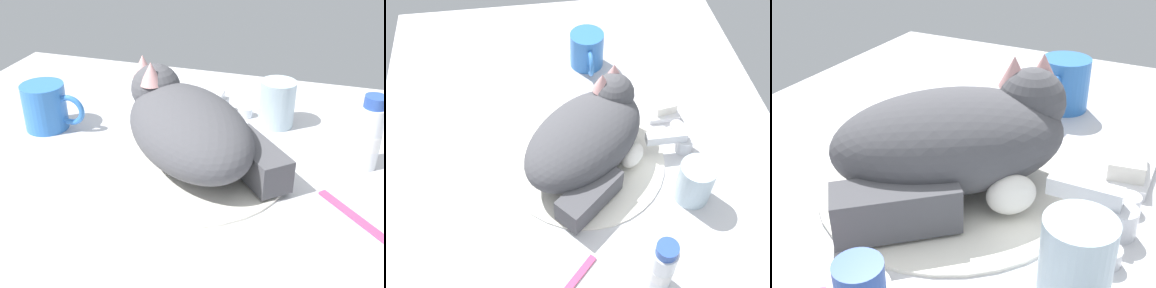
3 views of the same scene
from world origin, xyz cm
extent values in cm
cube|color=silver|center=(0.00, 0.00, -1.50)|extent=(110.00, 82.50, 3.00)
cylinder|color=white|center=(0.00, 0.00, 0.41)|extent=(31.39, 31.39, 0.81)
cylinder|color=silver|center=(0.00, 19.96, 1.63)|extent=(3.60, 3.60, 3.26)
cube|color=silver|center=(0.00, 16.01, 4.26)|extent=(2.00, 7.91, 2.00)
cylinder|color=silver|center=(-4.99, 19.96, 0.90)|extent=(2.80, 2.80, 1.80)
cylinder|color=silver|center=(4.99, 19.96, 0.90)|extent=(2.80, 2.80, 1.80)
ellipsoid|color=#4C4C51|center=(0.00, 0.00, 6.43)|extent=(30.56, 31.32, 11.24)
sphere|color=#4C4C51|center=(-7.81, 6.78, 9.52)|extent=(11.63, 11.63, 8.23)
ellipsoid|color=white|center=(-6.71, 5.56, 7.84)|extent=(6.95, 7.01, 4.53)
cone|color=#DB9E9E|center=(-7.64, 4.44, 13.02)|extent=(5.23, 5.23, 3.70)
cone|color=#DB9E9E|center=(-10.12, 7.19, 13.02)|extent=(5.23, 5.23, 3.70)
cube|color=#4C4C51|center=(10.53, -0.62, 3.35)|extent=(12.31, 13.09, 5.06)
ellipsoid|color=white|center=(2.55, 8.79, 3.09)|extent=(6.43, 6.57, 4.56)
cylinder|color=#3372C6|center=(-28.57, 4.92, 4.18)|extent=(7.69, 7.69, 8.36)
torus|color=#3372C6|center=(-23.53, 4.92, 4.18)|extent=(5.68, 1.00, 5.68)
cylinder|color=silver|center=(11.00, 18.22, 4.27)|extent=(6.42, 6.42, 8.53)
cube|color=white|center=(-11.82, 18.25, 0.60)|extent=(9.00, 6.40, 1.20)
cube|color=white|center=(-11.82, 18.25, 2.29)|extent=(7.49, 5.38, 2.18)
cylinder|color=#2D51AD|center=(26.38, 7.94, 11.14)|extent=(3.33, 3.33, 1.80)
camera|label=1|loc=(19.15, -60.58, 40.05)|focal=44.16mm
camera|label=2|loc=(54.72, -8.98, 70.98)|focal=42.96mm
camera|label=3|loc=(44.17, 24.62, 33.32)|focal=46.45mm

